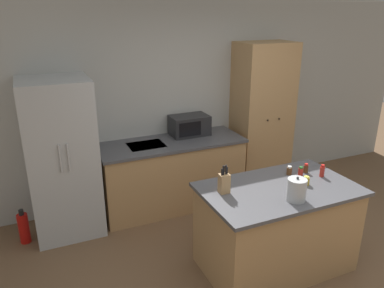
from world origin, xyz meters
TOP-DOWN VIEW (x-y plane):
  - ground_plane at (0.00, 0.00)m, footprint 14.00×14.00m
  - wall_back at (0.00, 2.33)m, footprint 7.20×0.06m
  - refrigerator at (-1.83, 1.94)m, footprint 0.74×0.75m
  - back_counter at (-0.51, 1.97)m, footprint 1.86×0.71m
  - pantry_cabinet at (0.89, 2.04)m, footprint 0.77×0.55m
  - kitchen_island at (-0.02, 0.37)m, footprint 1.49×0.90m
  - microwave at (-0.19, 2.12)m, footprint 0.50×0.33m
  - knife_block at (-0.55, 0.50)m, footprint 0.09×0.08m
  - spice_bottle_tall_dark at (0.34, 0.51)m, footprint 0.05×0.05m
  - spice_bottle_short_red at (0.25, 0.32)m, footprint 0.06×0.06m
  - spice_bottle_amber_oil at (0.44, 0.55)m, footprint 0.05×0.05m
  - spice_bottle_green_herb at (0.52, 0.40)m, footprint 0.05×0.05m
  - spice_bottle_pale_salt at (0.25, 0.58)m, footprint 0.05×0.05m
  - kettle at (-0.04, 0.11)m, footprint 0.17×0.17m
  - fire_extinguisher at (-2.33, 1.84)m, footprint 0.12×0.12m

SIDE VIEW (x-z plane):
  - ground_plane at x=0.00m, z-range 0.00..0.00m
  - fire_extinguisher at x=-2.33m, z-range -0.02..0.39m
  - kitchen_island at x=-0.02m, z-range 0.00..0.89m
  - back_counter at x=-0.51m, z-range 0.00..0.90m
  - refrigerator at x=-1.83m, z-range 0.00..1.80m
  - spice_bottle_short_red at x=0.25m, z-range 0.88..0.97m
  - spice_bottle_pale_salt at x=0.25m, z-range 0.88..0.97m
  - spice_bottle_tall_dark at x=0.34m, z-range 0.88..0.98m
  - spice_bottle_amber_oil at x=0.44m, z-range 0.88..0.98m
  - spice_bottle_green_herb at x=0.52m, z-range 0.88..1.01m
  - knife_block at x=-0.55m, z-range 0.85..1.12m
  - kettle at x=-0.04m, z-range 0.87..1.10m
  - microwave at x=-0.19m, z-range 0.90..1.16m
  - pantry_cabinet at x=0.89m, z-range 0.00..2.07m
  - wall_back at x=0.00m, z-range 0.00..2.60m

